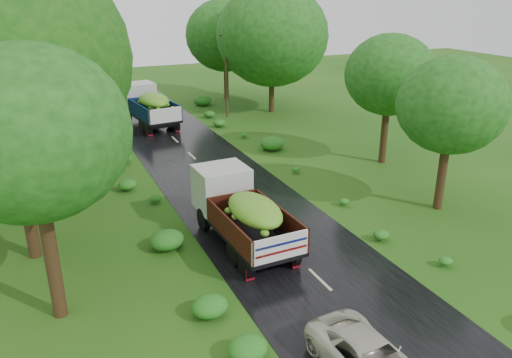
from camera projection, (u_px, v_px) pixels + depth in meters
ground at (388, 346)px, 15.13m from camera, size 120.00×120.00×0.00m
road at (307, 267)px, 19.39m from camera, size 6.50×80.00×0.02m
road_lines at (294, 255)px, 20.24m from camera, size 0.12×69.60×0.00m
truck_near at (240, 208)px, 20.80m from camera, size 2.55×6.61×2.74m
truck_far at (148, 104)px, 38.79m from camera, size 3.32×7.32×2.97m
utility_pole at (226, 73)px, 40.44m from camera, size 1.25×0.34×7.17m
trees_left at (6, 45)px, 28.98m from camera, size 6.95×34.85×9.79m
trees_right at (289, 48)px, 37.70m from camera, size 5.79×31.67×8.38m
shrubs at (224, 182)px, 26.93m from camera, size 11.90×44.00×0.70m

